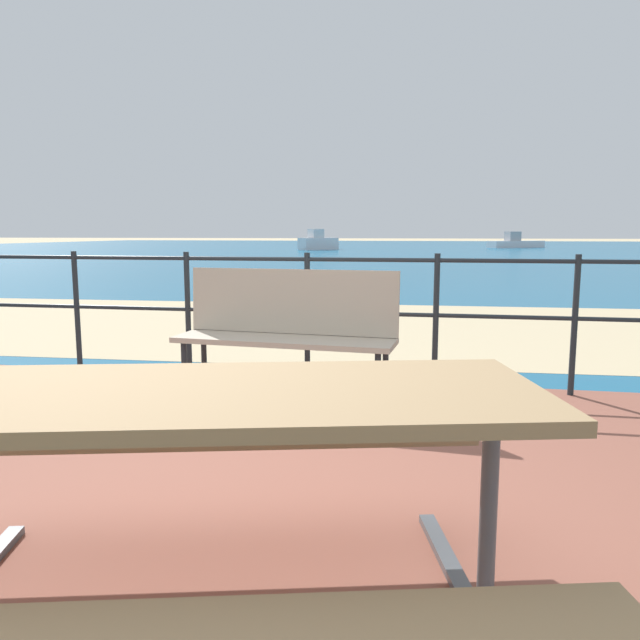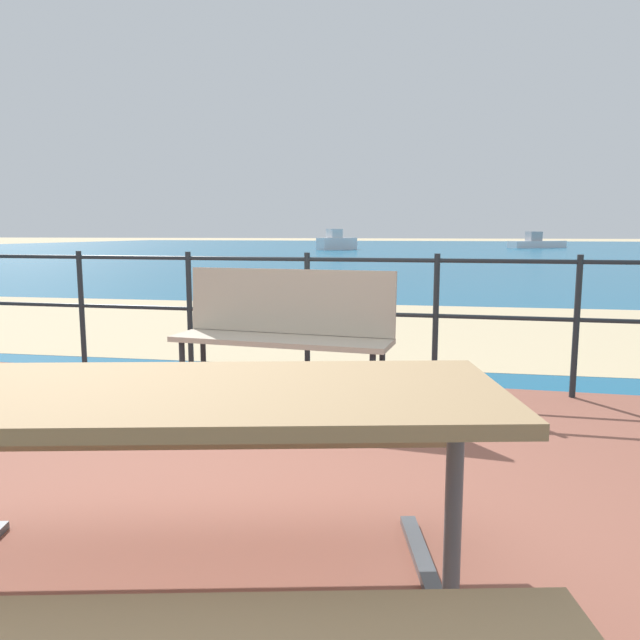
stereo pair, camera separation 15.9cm
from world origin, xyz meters
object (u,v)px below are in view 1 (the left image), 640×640
(park_bench, at_px, (288,324))
(boat_far, at_px, (516,243))
(picnic_table, at_px, (196,457))
(boat_mid, at_px, (320,242))

(park_bench, relative_size, boat_far, 0.31)
(picnic_table, bearing_deg, park_bench, 83.89)
(picnic_table, xyz_separation_m, park_bench, (-0.34, 2.49, -0.01))
(park_bench, distance_m, boat_far, 47.25)
(boat_mid, xyz_separation_m, boat_far, (14.37, 8.47, -0.14))
(picnic_table, distance_m, boat_far, 49.66)
(park_bench, xyz_separation_m, boat_far, (7.58, 46.64, -0.24))
(boat_mid, relative_size, boat_far, 0.63)
(boat_mid, bearing_deg, boat_far, -18.17)
(picnic_table, relative_size, boat_mid, 0.70)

